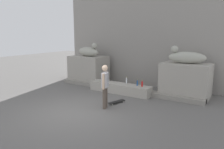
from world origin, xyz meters
name	(u,v)px	position (x,y,z in m)	size (l,w,h in m)	color
ground_plane	(76,112)	(0.00, 0.00, 0.00)	(40.00, 40.00, 0.00)	#605E5B
facade_wall	(144,21)	(0.00, 5.56, 3.49)	(9.66, 0.60, 6.98)	gray
pedestal_left	(89,69)	(-2.79, 4.19, 0.76)	(2.08, 1.39, 1.52)	#A39E93
pedestal_right	(186,80)	(2.79, 4.19, 0.76)	(2.08, 1.39, 1.52)	#A39E93
statue_reclining_left	(89,51)	(-2.75, 4.18, 1.80)	(1.68, 0.86, 0.78)	#A9A99B
statue_reclining_right	(186,57)	(2.75, 4.18, 1.80)	(1.69, 0.91, 0.78)	#A9A99B
ledge_block	(120,88)	(0.00, 3.10, 0.23)	(3.11, 0.65, 0.46)	#A39E93
skater	(105,85)	(0.64, 0.94, 0.92)	(0.31, 0.51, 1.67)	brown
skateboard	(117,102)	(0.72, 1.67, 0.06)	(0.42, 0.82, 0.08)	black
bottle_green	(102,79)	(-0.98, 3.05, 0.59)	(0.07, 0.07, 0.32)	#1E722D
bottle_red	(142,84)	(1.15, 3.14, 0.58)	(0.08, 0.08, 0.29)	red
bottle_clear	(127,81)	(0.25, 3.31, 0.59)	(0.07, 0.07, 0.32)	silver
bottle_blue	(137,83)	(0.88, 3.19, 0.58)	(0.06, 0.06, 0.30)	#194C99
stair_step	(124,89)	(0.00, 3.48, 0.10)	(7.66, 0.50, 0.20)	gray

